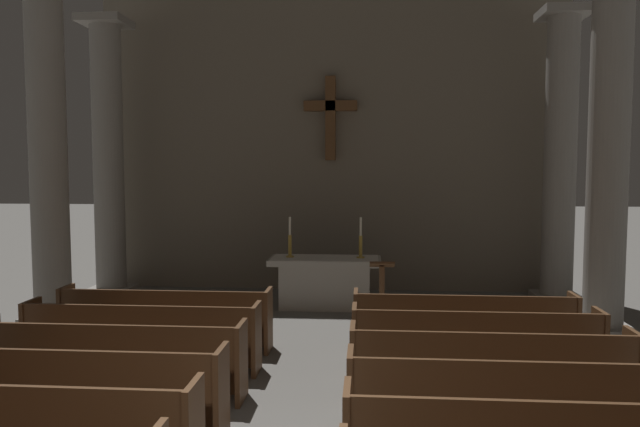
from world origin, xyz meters
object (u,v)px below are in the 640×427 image
object	(u,v)px
column_right_fourth	(560,163)
altar	(325,281)
pew_right_row_4	(490,369)
lectern	(382,294)
pew_right_row_5	(475,344)
column_left_fourth	(108,163)
pew_left_row_4	(112,359)
pew_left_row_5	(142,336)
candlestick_left	(290,244)
column_right_third	(608,162)
pew_left_row_6	(166,318)
pew_right_row_3	(511,402)
candlestick_right	(361,245)
pew_right_row_6	(463,324)
column_left_third	(48,162)
pew_left_row_3	(72,389)

from	to	relation	value
column_right_fourth	altar	xyz separation A→B (m)	(-4.70, -0.75, -2.35)
pew_right_row_4	lectern	world-z (taller)	lectern
pew_right_row_5	column_left_fourth	distance (m)	8.69
pew_left_row_4	pew_left_row_5	xyz separation A→B (m)	(0.00, 0.99, 0.00)
pew_left_row_5	altar	xyz separation A→B (m)	(2.25, 3.89, 0.06)
candlestick_left	lectern	xyz separation A→B (m)	(1.79, -1.20, -0.72)
column_left_fourth	candlestick_left	world-z (taller)	column_left_fourth
pew_left_row_4	column_right_third	size ratio (longest dim) A/B	0.55
pew_left_row_4	pew_right_row_5	bearing A→B (deg)	12.37
candlestick_left	pew_right_row_5	bearing A→B (deg)	-52.85
pew_left_row_6	column_right_fourth	world-z (taller)	column_right_fourth
column_right_fourth	candlestick_left	world-z (taller)	column_right_fourth
column_right_third	pew_right_row_3	bearing A→B (deg)	-120.38
column_left_fourth	candlestick_right	distance (m)	5.68
pew_right_row_6	column_right_fourth	xyz separation A→B (m)	(2.45, 3.65, 2.40)
column_left_third	pew_left_row_6	bearing A→B (deg)	-26.34
pew_right_row_6	column_right_third	distance (m)	3.64
column_right_fourth	candlestick_right	distance (m)	4.37
lectern	pew_right_row_5	bearing A→B (deg)	-66.73
pew_right_row_3	lectern	bearing A→B (deg)	103.94
pew_right_row_3	candlestick_right	size ratio (longest dim) A/B	4.05
pew_right_row_3	column_right_third	distance (m)	5.40
column_left_fourth	altar	world-z (taller)	column_left_fourth
pew_left_row_4	pew_left_row_6	bearing A→B (deg)	90.00
column_right_fourth	pew_right_row_6	bearing A→B (deg)	-123.80
pew_right_row_3	pew_right_row_5	bearing A→B (deg)	90.00
column_left_third	column_right_third	distance (m)	9.39
column_right_third	candlestick_right	size ratio (longest dim) A/B	7.41
pew_right_row_5	altar	distance (m)	4.50
pew_left_row_5	pew_right_row_5	size ratio (longest dim) A/B	1.00
pew_left_row_6	pew_right_row_5	bearing A→B (deg)	-12.37
column_right_third	candlestick_right	bearing A→B (deg)	157.01
candlestick_right	column_left_fourth	bearing A→B (deg)	172.12
pew_left_row_4	pew_right_row_3	size ratio (longest dim) A/B	1.00
pew_left_row_6	column_left_fourth	bearing A→B (deg)	123.80
pew_left_row_4	pew_right_row_6	world-z (taller)	same
candlestick_right	lectern	world-z (taller)	candlestick_right
column_right_fourth	altar	distance (m)	5.30
pew_left_row_6	column_left_fourth	size ratio (longest dim) A/B	0.55
candlestick_left	column_right_fourth	bearing A→B (deg)	7.88
pew_left_row_3	pew_left_row_5	distance (m)	1.97
column_right_third	pew_right_row_4	bearing A→B (deg)	-127.52
pew_left_row_4	pew_right_row_5	world-z (taller)	same
column_right_third	column_left_fourth	size ratio (longest dim) A/B	1.00
candlestick_left	lectern	bearing A→B (deg)	-33.81
column_right_fourth	candlestick_left	bearing A→B (deg)	-172.12
pew_left_row_3	candlestick_left	bearing A→B (deg)	75.20
column_left_third	candlestick_right	distance (m)	5.88
column_left_third	column_right_fourth	size ratio (longest dim) A/B	1.00
pew_left_row_6	pew_right_row_6	xyz separation A→B (m)	(4.50, 0.00, 0.00)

